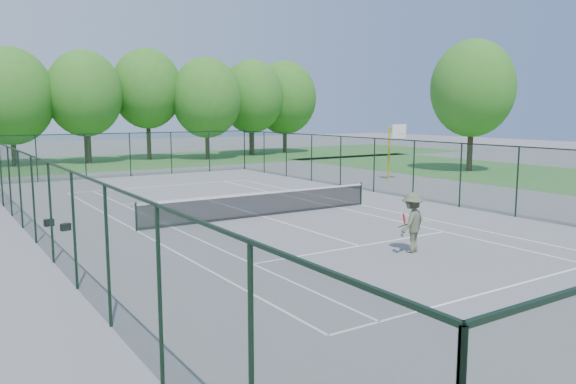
# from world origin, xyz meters

# --- Properties ---
(ground) EXTENTS (140.00, 140.00, 0.00)m
(ground) POSITION_xyz_m (0.00, 0.00, 0.00)
(ground) COLOR gray
(ground) RESTS_ON ground
(grass_far) EXTENTS (80.00, 16.00, 0.01)m
(grass_far) POSITION_xyz_m (0.00, 30.00, 0.01)
(grass_far) COLOR #458438
(grass_far) RESTS_ON ground
(grass_side) EXTENTS (14.00, 40.00, 0.01)m
(grass_side) POSITION_xyz_m (24.00, 4.00, 0.01)
(grass_side) COLOR #458438
(grass_side) RESTS_ON ground
(court_lines) EXTENTS (11.05, 23.85, 0.01)m
(court_lines) POSITION_xyz_m (0.00, 0.00, 0.00)
(court_lines) COLOR white
(court_lines) RESTS_ON ground
(tennis_net) EXTENTS (11.08, 0.08, 1.10)m
(tennis_net) POSITION_xyz_m (0.00, 0.00, 0.58)
(tennis_net) COLOR black
(tennis_net) RESTS_ON ground
(fence_enclosure) EXTENTS (18.05, 36.05, 3.02)m
(fence_enclosure) POSITION_xyz_m (0.00, 0.00, 1.56)
(fence_enclosure) COLOR #193721
(fence_enclosure) RESTS_ON ground
(tree_line_far) EXTENTS (39.40, 6.40, 9.70)m
(tree_line_far) POSITION_xyz_m (0.00, 30.00, 5.99)
(tree_line_far) COLOR #3E2D1D
(tree_line_far) RESTS_ON ground
(basketball_goal) EXTENTS (1.20, 1.43, 3.65)m
(basketball_goal) POSITION_xyz_m (14.02, 6.67, 2.57)
(basketball_goal) COLOR #D7BC06
(basketball_goal) RESTS_ON ground
(tree_side) EXTENTS (6.17, 6.17, 9.78)m
(tree_side) POSITION_xyz_m (22.55, 7.46, 6.16)
(tree_side) COLOR #3E2D1D
(tree_side) RESTS_ON ground
(sports_bag_a) EXTENTS (0.38, 0.28, 0.28)m
(sports_bag_a) POSITION_xyz_m (-8.08, 2.82, 0.14)
(sports_bag_a) COLOR black
(sports_bag_a) RESTS_ON ground
(sports_bag_b) EXTENTS (0.40, 0.32, 0.27)m
(sports_bag_b) POSITION_xyz_m (-7.71, 1.59, 0.13)
(sports_bag_b) COLOR black
(sports_bag_b) RESTS_ON ground
(tennis_player) EXTENTS (1.98, 1.09, 1.92)m
(tennis_player) POSITION_xyz_m (0.86, -7.91, 0.96)
(tennis_player) COLOR #575E44
(tennis_player) RESTS_ON ground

